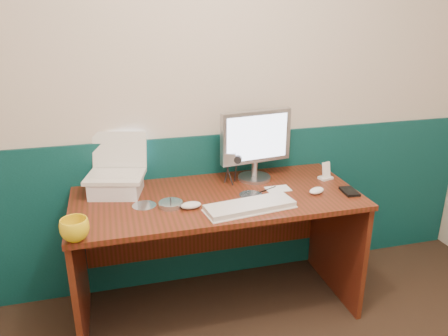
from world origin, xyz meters
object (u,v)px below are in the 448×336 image
object	(u,v)px
laptop	(114,156)
mug	(75,229)
keyboard	(250,207)
camcorder	(231,168)
desk	(217,254)
monitor	(255,145)

from	to	relation	value
laptop	mug	bearing A→B (deg)	-97.49
laptop	keyboard	bearing A→B (deg)	-15.47
camcorder	keyboard	bearing A→B (deg)	-66.13
desk	monitor	distance (m)	0.69
laptop	mug	world-z (taller)	laptop
laptop	camcorder	size ratio (longest dim) A/B	1.66
desk	camcorder	bearing A→B (deg)	52.53
desk	laptop	bearing A→B (deg)	161.91
monitor	mug	world-z (taller)	monitor
monitor	camcorder	size ratio (longest dim) A/B	2.34
monitor	camcorder	bearing A→B (deg)	-178.09
laptop	monitor	world-z (taller)	monitor
laptop	monitor	distance (m)	0.83
keyboard	camcorder	world-z (taller)	camcorder
desk	camcorder	xyz separation A→B (m)	(0.12, 0.16, 0.47)
laptop	keyboard	size ratio (longest dim) A/B	0.66
desk	mug	world-z (taller)	mug
keyboard	camcorder	size ratio (longest dim) A/B	2.51
desk	laptop	xyz separation A→B (m)	(-0.54, 0.18, 0.60)
laptop	camcorder	bearing A→B (deg)	13.49
monitor	laptop	bearing A→B (deg)	173.11
keyboard	mug	size ratio (longest dim) A/B	3.57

